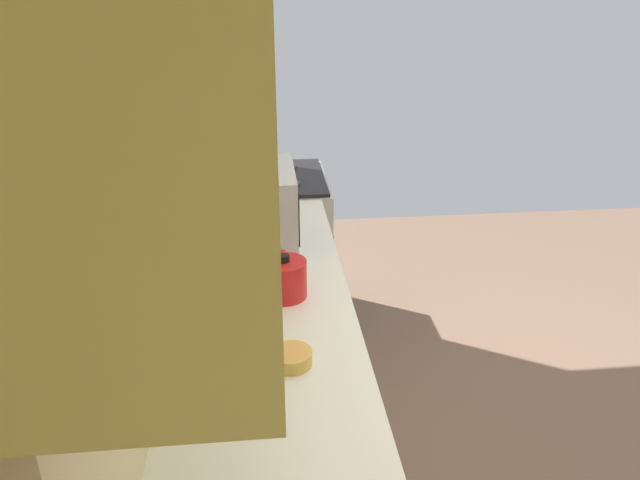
{
  "coord_description": "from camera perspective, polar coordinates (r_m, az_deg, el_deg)",
  "views": [
    {
      "loc": [
        -1.67,
        1.21,
        1.95
      ],
      "look_at": [
        -0.48,
        1.08,
        1.41
      ],
      "focal_mm": 33.56,
      "sensor_mm": 36.0,
      "label": 1
    }
  ],
  "objects": [
    {
      "name": "kettle",
      "position": [
        2.11,
        -3.41,
        -3.66
      ],
      "size": [
        0.22,
        0.16,
        0.16
      ],
      "color": "red",
      "rests_on": "counter_run"
    },
    {
      "name": "oven_range",
      "position": [
        3.51,
        -4.8,
        -1.03
      ],
      "size": [
        0.67,
        0.67,
        1.08
      ],
      "color": "#B7BABF",
      "rests_on": "ground_plane"
    },
    {
      "name": "bowl",
      "position": [
        1.79,
        -2.74,
        -11.07
      ],
      "size": [
        0.12,
        0.12,
        0.04
      ],
      "color": "gold",
      "rests_on": "counter_run"
    },
    {
      "name": "microwave",
      "position": [
        2.51,
        -6.06,
        3.21
      ],
      "size": [
        0.45,
        0.33,
        0.33
      ],
      "color": "#B7BABF",
      "rests_on": "counter_run"
    },
    {
      "name": "wall_back",
      "position": [
        1.82,
        -16.87,
        2.89
      ],
      "size": [
        3.97,
        0.12,
        2.65
      ],
      "primitive_type": "cube",
      "color": "beige",
      "rests_on": "ground_plane"
    }
  ]
}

